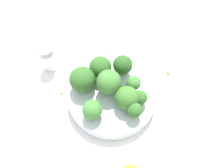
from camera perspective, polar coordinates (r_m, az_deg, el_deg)
ground_plane at (r=0.54m, az=0.00°, el=-3.83°), size 3.00×3.00×0.00m
bowl at (r=0.52m, az=0.00°, el=-2.94°), size 0.21×0.21×0.03m
broccoli_floret_0 at (r=0.48m, az=-0.74°, el=0.77°), size 0.06×0.06×0.07m
broccoli_floret_1 at (r=0.51m, az=2.83°, el=4.92°), size 0.05×0.05×0.06m
broccoli_floret_2 at (r=0.46m, az=-5.17°, el=-6.77°), size 0.04×0.04×0.05m
broccoli_floret_3 at (r=0.47m, az=3.87°, el=-3.68°), size 0.05×0.05×0.06m
broccoli_floret_4 at (r=0.48m, az=7.31°, el=-3.64°), size 0.03×0.03×0.04m
broccoli_floret_5 at (r=0.51m, az=-3.05°, el=4.34°), size 0.05×0.05×0.06m
broccoli_floret_6 at (r=0.49m, az=-7.70°, el=1.31°), size 0.06×0.06×0.06m
broccoli_floret_7 at (r=0.48m, az=5.63°, el=0.09°), size 0.03×0.03×0.05m
broccoli_floret_8 at (r=0.46m, az=5.88°, el=-6.92°), size 0.03×0.03×0.04m
pepper_shaker at (r=0.58m, az=-16.45°, el=6.48°), size 0.04×0.04×0.07m
almond_crumb_0 at (r=0.61m, az=-1.16°, el=7.89°), size 0.01×0.01×0.01m
almond_crumb_1 at (r=0.59m, az=14.48°, el=2.89°), size 0.01×0.01×0.01m
almond_crumb_2 at (r=0.55m, az=-13.07°, el=-2.23°), size 0.01×0.01×0.01m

